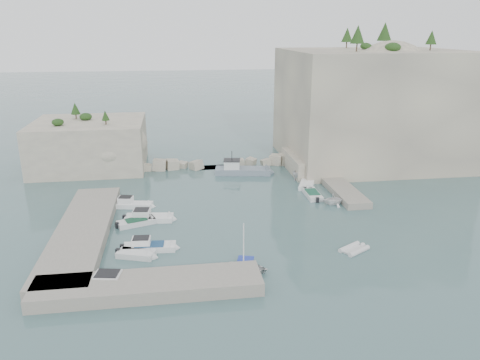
{
  "coord_description": "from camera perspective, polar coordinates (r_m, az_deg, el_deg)",
  "views": [
    {
      "loc": [
        -7.48,
        -45.87,
        19.92
      ],
      "look_at": [
        0.0,
        6.0,
        3.0
      ],
      "focal_mm": 35.0,
      "sensor_mm": 36.0,
      "label": 1
    }
  ],
  "objects": [
    {
      "name": "breakwater",
      "position": [
        70.84,
        -2.65,
        2.13
      ],
      "size": [
        28.0,
        3.0,
        1.4
      ],
      "primitive_type": "cube",
      "color": "beige",
      "rests_on": "ground"
    },
    {
      "name": "motorboat_b",
      "position": [
        52.29,
        -11.0,
        -4.85
      ],
      "size": [
        5.87,
        2.54,
        1.4
      ],
      "primitive_type": null,
      "rotation": [
        0.0,
        0.0,
        -0.12
      ],
      "color": "white",
      "rests_on": "ground"
    },
    {
      "name": "rowboat",
      "position": [
        41.09,
        0.43,
        -11.11
      ],
      "size": [
        4.94,
        4.12,
        0.88
      ],
      "primitive_type": "imported",
      "rotation": [
        0.0,
        0.0,
        1.28
      ],
      "color": "silver",
      "rests_on": "ground"
    },
    {
      "name": "motorboat_e",
      "position": [
        44.57,
        -12.53,
        -9.12
      ],
      "size": [
        4.05,
        2.67,
        0.7
      ],
      "primitive_type": null,
      "rotation": [
        0.0,
        0.0,
        -0.33
      ],
      "color": "silver",
      "rests_on": "ground"
    },
    {
      "name": "ledge_east",
      "position": [
        62.79,
        11.75,
        -0.61
      ],
      "size": [
        3.0,
        16.0,
        0.8
      ],
      "primitive_type": "cube",
      "color": "#9E9689",
      "rests_on": "ground"
    },
    {
      "name": "tender_east_b",
      "position": [
        59.29,
        8.78,
        -1.96
      ],
      "size": [
        1.73,
        4.89,
        0.7
      ],
      "primitive_type": null,
      "rotation": [
        0.0,
        0.0,
        1.56
      ],
      "color": "silver",
      "rests_on": "ground"
    },
    {
      "name": "tender_east_a",
      "position": [
        57.07,
        11.37,
        -2.91
      ],
      "size": [
        2.97,
        2.6,
        1.5
      ],
      "primitive_type": "imported",
      "rotation": [
        0.0,
        0.0,
        1.63
      ],
      "color": "white",
      "rests_on": "ground"
    },
    {
      "name": "motorboat_a",
      "position": [
        56.5,
        -13.01,
        -3.24
      ],
      "size": [
        5.4,
        2.49,
        1.4
      ],
      "primitive_type": null,
      "rotation": [
        0.0,
        0.0,
        -0.19
      ],
      "color": "white",
      "rests_on": "ground"
    },
    {
      "name": "motorboat_c",
      "position": [
        51.46,
        -12.5,
        -5.33
      ],
      "size": [
        4.63,
        2.97,
        0.7
      ],
      "primitive_type": null,
      "rotation": [
        0.0,
        0.0,
        0.35
      ],
      "color": "silver",
      "rests_on": "ground"
    },
    {
      "name": "rowboat_mast",
      "position": [
        39.92,
        0.44,
        -7.92
      ],
      "size": [
        0.1,
        0.1,
        4.2
      ],
      "primitive_type": "cylinder",
      "color": "white",
      "rests_on": "rowboat"
    },
    {
      "name": "motorboat_d",
      "position": [
        45.61,
        -10.95,
        -8.36
      ],
      "size": [
        5.49,
        1.96,
        1.4
      ],
      "primitive_type": null,
      "rotation": [
        0.0,
        0.0,
        -0.07
      ],
      "color": "white",
      "rests_on": "ground"
    },
    {
      "name": "work_boat",
      "position": [
        67.67,
        0.35,
        0.77
      ],
      "size": [
        8.99,
        3.95,
        2.2
      ],
      "primitive_type": null,
      "rotation": [
        0.0,
        0.0,
        -0.16
      ],
      "color": "slate",
      "rests_on": "ground"
    },
    {
      "name": "tender_east_d",
      "position": [
        65.49,
        8.23,
        -0.01
      ],
      "size": [
        4.37,
        1.65,
        1.69
      ],
      "primitive_type": "imported",
      "rotation": [
        0.0,
        0.0,
        1.57
      ],
      "color": "silver",
      "rests_on": "ground"
    },
    {
      "name": "vegetation",
      "position": [
        74.72,
        12.07,
        15.99
      ],
      "size": [
        53.48,
        13.88,
        13.4
      ],
      "color": "#1E4219",
      "rests_on": "ground"
    },
    {
      "name": "cliff_terrace",
      "position": [
        69.63,
        9.23,
        2.1
      ],
      "size": [
        8.0,
        10.0,
        2.5
      ],
      "primitive_type": "cube",
      "color": "beige",
      "rests_on": "ground"
    },
    {
      "name": "tender_east_c",
      "position": [
        63.17,
        8.17,
        -0.68
      ],
      "size": [
        3.63,
        5.65,
        0.7
      ],
      "primitive_type": null,
      "rotation": [
        0.0,
        0.0,
        1.19
      ],
      "color": "white",
      "rests_on": "ground"
    },
    {
      "name": "cliff_east",
      "position": [
        76.18,
        15.67,
        8.62
      ],
      "size": [
        26.0,
        22.0,
        17.0
      ],
      "primitive_type": "cube",
      "color": "beige",
      "rests_on": "ground"
    },
    {
      "name": "quay_west",
      "position": [
        49.8,
        -18.64,
        -6.0
      ],
      "size": [
        5.0,
        24.0,
        1.1
      ],
      "primitive_type": "cube",
      "color": "#9E9689",
      "rests_on": "ground"
    },
    {
      "name": "ground",
      "position": [
        50.57,
        0.97,
        -5.31
      ],
      "size": [
        400.0,
        400.0,
        0.0
      ],
      "primitive_type": "plane",
      "color": "#47696B",
      "rests_on": "ground"
    },
    {
      "name": "motorboat_f",
      "position": [
        40.05,
        -14.48,
        -12.57
      ],
      "size": [
        6.74,
        3.04,
        1.4
      ],
      "primitive_type": null,
      "rotation": [
        0.0,
        0.0,
        -0.18
      ],
      "color": "silver",
      "rests_on": "ground"
    },
    {
      "name": "quay_south",
      "position": [
        38.67,
        -11.09,
        -12.54
      ],
      "size": [
        18.0,
        4.0,
        1.1
      ],
      "primitive_type": "cube",
      "color": "#9E9689",
      "rests_on": "ground"
    },
    {
      "name": "inflatable_dinghy",
      "position": [
        45.88,
        13.71,
        -8.39
      ],
      "size": [
        3.3,
        2.78,
        0.44
      ],
      "primitive_type": null,
      "rotation": [
        0.0,
        0.0,
        0.54
      ],
      "color": "silver",
      "rests_on": "ground"
    },
    {
      "name": "outcrop_west",
      "position": [
        73.82,
        -17.8,
        4.18
      ],
      "size": [
        16.0,
        14.0,
        7.0
      ],
      "primitive_type": "cube",
      "color": "beige",
      "rests_on": "ground"
    }
  ]
}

